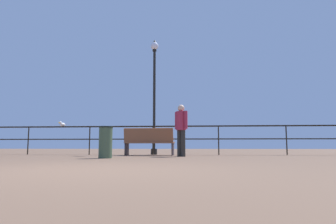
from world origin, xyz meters
TOP-DOWN VIEW (x-y plane):
  - ground_plane at (0.00, 0.00)m, footprint 60.00×60.00m
  - pier_railing at (0.00, 7.13)m, footprint 19.76×0.05m
  - bench_near_left at (-0.03, 6.29)m, footprint 1.76×0.76m
  - lamppost_center at (0.01, 7.40)m, footprint 0.31×0.31m
  - person_by_bench at (1.13, 5.34)m, footprint 0.41×0.40m
  - seagull_on_rail at (-3.58, 7.11)m, footprint 0.23×0.39m
  - trash_bin at (-0.88, 3.90)m, footprint 0.38×0.38m

SIDE VIEW (x-z plane):
  - ground_plane at x=0.00m, z-range 0.00..0.00m
  - trash_bin at x=-0.88m, z-range 0.00..0.87m
  - bench_near_left at x=-0.03m, z-range 0.05..1.00m
  - pier_railing at x=0.00m, z-range 0.27..1.37m
  - person_by_bench at x=1.13m, z-range 0.12..1.76m
  - seagull_on_rail at x=-3.58m, z-range 1.09..1.28m
  - lamppost_center at x=0.01m, z-range 0.40..4.99m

